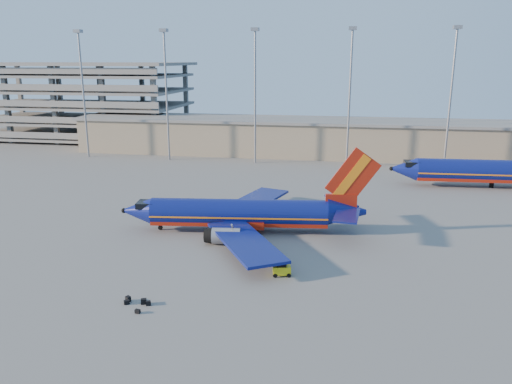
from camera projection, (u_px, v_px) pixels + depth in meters
ground at (230, 232)px, 66.32m from camera, size 220.00×220.00×0.00m
terminal_building at (326, 137)px, 118.62m from camera, size 122.00×16.00×8.50m
parking_garage at (79, 97)px, 144.40m from camera, size 62.00×32.00×21.40m
light_mast_row at (302, 82)px, 104.66m from camera, size 101.60×1.60×28.65m
aircraft_main at (245, 214)px, 66.04m from camera, size 33.97×32.49×11.52m
aircraft_second at (499, 171)px, 88.53m from camera, size 38.83×15.10×13.14m
baggage_tug at (282, 269)px, 52.81m from camera, size 2.09×1.51×1.36m
luggage_pile at (137, 302)px, 46.65m from camera, size 2.76×2.45×0.52m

